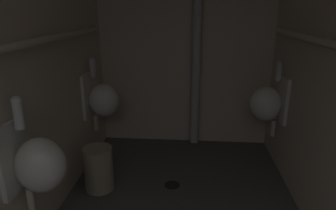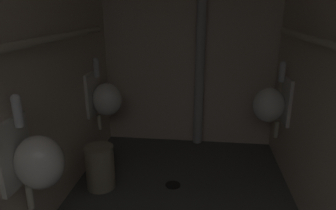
{
  "view_description": "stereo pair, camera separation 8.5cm",
  "coord_description": "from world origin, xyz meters",
  "px_view_note": "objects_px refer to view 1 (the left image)",
  "views": [
    {
      "loc": [
        0.08,
        0.3,
        1.55
      ],
      "look_at": [
        -0.1,
        2.49,
        0.84
      ],
      "focal_mm": 32.3,
      "sensor_mm": 36.0,
      "label": 1
    },
    {
      "loc": [
        0.17,
        0.3,
        1.55
      ],
      "look_at": [
        -0.1,
        2.49,
        0.84
      ],
      "focal_mm": 32.3,
      "sensor_mm": 36.0,
      "label": 2
    }
  ],
  "objects_px": {
    "urinal_left_mid": "(37,163)",
    "urinal_right_mid": "(268,103)",
    "waste_bin": "(99,168)",
    "floor_drain": "(172,185)",
    "urinal_left_far": "(102,99)",
    "standpipe_back_wall": "(197,39)"
  },
  "relations": [
    {
      "from": "urinal_left_mid",
      "to": "urinal_right_mid",
      "type": "xyz_separation_m",
      "value": [
        1.64,
        1.32,
        0.0
      ]
    },
    {
      "from": "urinal_left_mid",
      "to": "waste_bin",
      "type": "xyz_separation_m",
      "value": [
        0.1,
        0.78,
        -0.48
      ]
    },
    {
      "from": "urinal_left_mid",
      "to": "floor_drain",
      "type": "xyz_separation_m",
      "value": [
        0.74,
        0.87,
        -0.67
      ]
    },
    {
      "from": "urinal_left_far",
      "to": "standpipe_back_wall",
      "type": "distance_m",
      "value": 1.19
    },
    {
      "from": "urinal_left_mid",
      "to": "standpipe_back_wall",
      "type": "xyz_separation_m",
      "value": [
        0.94,
        1.78,
        0.55
      ]
    },
    {
      "from": "floor_drain",
      "to": "urinal_left_far",
      "type": "bearing_deg",
      "value": 149.28
    },
    {
      "from": "urinal_left_far",
      "to": "floor_drain",
      "type": "distance_m",
      "value": 1.09
    },
    {
      "from": "standpipe_back_wall",
      "to": "waste_bin",
      "type": "height_order",
      "value": "standpipe_back_wall"
    },
    {
      "from": "urinal_left_far",
      "to": "standpipe_back_wall",
      "type": "xyz_separation_m",
      "value": [
        0.94,
        0.47,
        0.55
      ]
    },
    {
      "from": "urinal_right_mid",
      "to": "floor_drain",
      "type": "xyz_separation_m",
      "value": [
        -0.89,
        -0.45,
        -0.67
      ]
    },
    {
      "from": "urinal_right_mid",
      "to": "floor_drain",
      "type": "height_order",
      "value": "urinal_right_mid"
    },
    {
      "from": "urinal_left_far",
      "to": "standpipe_back_wall",
      "type": "bearing_deg",
      "value": 26.55
    },
    {
      "from": "floor_drain",
      "to": "waste_bin",
      "type": "relative_size",
      "value": 0.35
    },
    {
      "from": "urinal_right_mid",
      "to": "standpipe_back_wall",
      "type": "height_order",
      "value": "standpipe_back_wall"
    },
    {
      "from": "urinal_right_mid",
      "to": "standpipe_back_wall",
      "type": "relative_size",
      "value": 0.31
    },
    {
      "from": "urinal_left_far",
      "to": "waste_bin",
      "type": "distance_m",
      "value": 0.73
    },
    {
      "from": "standpipe_back_wall",
      "to": "waste_bin",
      "type": "relative_size",
      "value": 6.06
    },
    {
      "from": "urinal_left_far",
      "to": "waste_bin",
      "type": "xyz_separation_m",
      "value": [
        0.1,
        -0.54,
        -0.48
      ]
    },
    {
      "from": "standpipe_back_wall",
      "to": "waste_bin",
      "type": "bearing_deg",
      "value": -129.8
    },
    {
      "from": "urinal_left_far",
      "to": "standpipe_back_wall",
      "type": "relative_size",
      "value": 0.31
    },
    {
      "from": "urinal_left_mid",
      "to": "standpipe_back_wall",
      "type": "height_order",
      "value": "standpipe_back_wall"
    },
    {
      "from": "standpipe_back_wall",
      "to": "floor_drain",
      "type": "relative_size",
      "value": 17.18
    }
  ]
}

